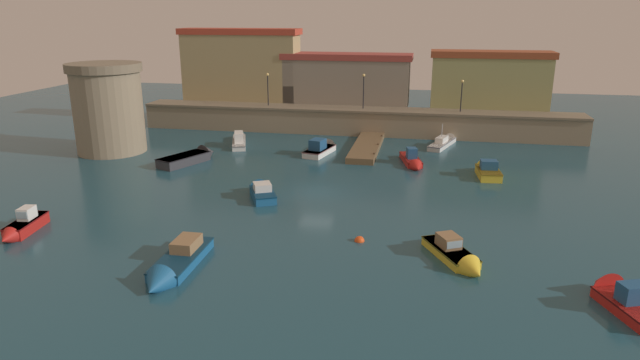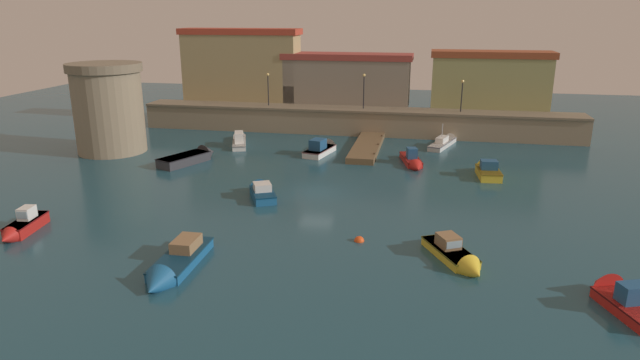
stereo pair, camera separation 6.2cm
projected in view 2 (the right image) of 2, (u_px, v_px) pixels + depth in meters
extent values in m
plane|color=#1E4756|center=(316.00, 192.00, 42.29)|extent=(119.75, 119.75, 0.00)
cube|color=gray|center=(355.00, 122.00, 62.25)|extent=(49.06, 3.45, 2.62)
cube|color=#73644F|center=(355.00, 109.00, 61.83)|extent=(49.06, 3.75, 0.24)
cube|color=tan|center=(241.00, 69.00, 66.75)|extent=(13.91, 3.71, 8.00)
cube|color=#AE3B29|center=(240.00, 31.00, 65.48)|extent=(14.47, 3.86, 0.70)
cube|color=gray|center=(347.00, 82.00, 64.99)|extent=(14.54, 4.25, 5.26)
cube|color=#993B34|center=(347.00, 56.00, 64.12)|extent=(15.12, 4.42, 0.70)
cube|color=#95965D|center=(490.00, 84.00, 61.78)|extent=(12.70, 3.99, 5.75)
cube|color=brown|center=(492.00, 54.00, 60.83)|extent=(13.21, 4.15, 0.70)
cylinder|color=gray|center=(109.00, 112.00, 53.30)|extent=(6.48, 6.48, 7.79)
cylinder|color=#776852|center=(104.00, 67.00, 52.05)|extent=(7.00, 7.00, 0.80)
cube|color=brown|center=(367.00, 147.00, 55.04)|extent=(2.55, 11.67, 0.57)
cylinder|color=#473724|center=(382.00, 138.00, 58.45)|extent=(0.20, 0.20, 0.70)
cylinder|color=#473724|center=(378.00, 147.00, 54.80)|extent=(0.20, 0.20, 0.70)
cylinder|color=#473724|center=(374.00, 157.00, 51.15)|extent=(0.20, 0.20, 0.70)
cylinder|color=black|center=(268.00, 91.00, 63.18)|extent=(0.12, 0.12, 3.37)
sphere|color=#F9D172|center=(268.00, 74.00, 62.65)|extent=(0.32, 0.32, 0.32)
cylinder|color=black|center=(364.00, 93.00, 61.11)|extent=(0.12, 0.12, 3.52)
sphere|color=#F9D172|center=(364.00, 75.00, 60.55)|extent=(0.32, 0.32, 0.32)
cylinder|color=black|center=(462.00, 97.00, 59.19)|extent=(0.12, 0.12, 3.11)
sphere|color=#F9D172|center=(463.00, 81.00, 58.69)|extent=(0.32, 0.32, 0.32)
cube|color=#195689|center=(263.00, 195.00, 40.62)|extent=(2.82, 3.70, 0.62)
cone|color=#195689|center=(258.00, 186.00, 42.58)|extent=(1.69, 1.47, 1.42)
cube|color=#093252|center=(263.00, 191.00, 40.54)|extent=(2.88, 3.77, 0.08)
cube|color=silver|center=(262.00, 187.00, 40.53)|extent=(1.66, 1.68, 0.56)
cube|color=#99B7C6|center=(261.00, 184.00, 41.11)|extent=(1.02, 0.54, 0.33)
cube|color=#195689|center=(181.00, 259.00, 30.13)|extent=(1.89, 5.05, 0.57)
cone|color=#195689|center=(155.00, 286.00, 27.16)|extent=(1.73, 1.43, 1.70)
cube|color=#0D324A|center=(181.00, 255.00, 30.06)|extent=(1.93, 5.16, 0.08)
cube|color=olive|center=(186.00, 244.00, 30.66)|extent=(1.24, 1.91, 0.61)
cube|color=red|center=(411.00, 160.00, 50.37)|extent=(2.28, 4.46, 0.51)
cone|color=red|center=(417.00, 168.00, 47.81)|extent=(1.51, 1.45, 1.27)
cube|color=#650E0B|center=(411.00, 158.00, 50.31)|extent=(2.33, 4.55, 0.08)
cube|color=navy|center=(412.00, 153.00, 49.87)|extent=(1.09, 1.24, 0.94)
cube|color=gold|center=(488.00, 173.00, 45.86)|extent=(1.94, 3.54, 0.70)
cone|color=gold|center=(484.00, 166.00, 47.89)|extent=(1.67, 1.08, 1.60)
cube|color=brown|center=(489.00, 170.00, 45.77)|extent=(1.98, 3.61, 0.08)
cube|color=navy|center=(489.00, 165.00, 45.75)|extent=(1.41, 1.19, 0.73)
cube|color=silver|center=(239.00, 143.00, 57.01)|extent=(3.03, 5.74, 0.51)
cone|color=silver|center=(240.00, 135.00, 60.29)|extent=(1.62, 1.72, 1.23)
cube|color=slate|center=(239.00, 141.00, 56.95)|extent=(3.09, 5.86, 0.08)
cube|color=silver|center=(239.00, 137.00, 56.10)|extent=(1.48, 2.26, 0.98)
cube|color=silver|center=(442.00, 144.00, 56.40)|extent=(2.98, 5.68, 0.50)
cone|color=silver|center=(452.00, 138.00, 59.25)|extent=(1.61, 1.72, 1.24)
cube|color=#585765|center=(442.00, 142.00, 56.33)|extent=(3.04, 5.80, 0.08)
cube|color=silver|center=(442.00, 139.00, 56.06)|extent=(1.39, 2.13, 0.55)
cylinder|color=#B2B2B7|center=(442.00, 133.00, 55.78)|extent=(0.08, 0.08, 1.91)
cube|color=gold|center=(450.00, 252.00, 31.02)|extent=(3.21, 4.27, 0.51)
cone|color=gold|center=(474.00, 272.00, 28.70)|extent=(1.80, 1.67, 1.44)
cube|color=#535015|center=(450.00, 249.00, 30.96)|extent=(3.28, 4.36, 0.08)
cube|color=olive|center=(448.00, 241.00, 31.07)|extent=(1.53, 1.63, 0.70)
cube|color=#99B7C6|center=(454.00, 245.00, 30.46)|extent=(0.86, 0.49, 0.42)
cube|color=red|center=(633.00, 308.00, 25.14)|extent=(2.99, 3.98, 0.54)
cone|color=red|center=(602.00, 285.00, 27.24)|extent=(2.01, 1.55, 1.78)
cube|color=#440C0C|center=(634.00, 304.00, 25.08)|extent=(3.05, 4.06, 0.08)
cube|color=navy|center=(633.00, 293.00, 25.07)|extent=(1.52, 1.26, 0.88)
cube|color=white|center=(320.00, 151.00, 53.31)|extent=(2.61, 4.60, 0.59)
cone|color=white|center=(331.00, 145.00, 55.69)|extent=(1.84, 1.54, 1.61)
cube|color=#7F5152|center=(320.00, 149.00, 53.24)|extent=(2.66, 4.69, 0.08)
cube|color=navy|center=(318.00, 144.00, 52.71)|extent=(1.53, 1.87, 0.98)
cube|color=#333338|center=(184.00, 160.00, 49.85)|extent=(3.65, 5.19, 0.83)
cone|color=#333338|center=(208.00, 153.00, 52.25)|extent=(2.17, 1.95, 1.78)
cube|color=black|center=(184.00, 156.00, 49.74)|extent=(3.73, 5.30, 0.08)
cube|color=red|center=(27.00, 225.00, 34.64)|extent=(1.63, 3.48, 0.74)
cone|color=red|center=(7.00, 238.00, 32.64)|extent=(1.23, 1.09, 1.11)
cube|color=maroon|center=(26.00, 220.00, 34.55)|extent=(1.66, 3.55, 0.08)
cube|color=silver|center=(27.00, 213.00, 34.65)|extent=(0.90, 1.20, 0.75)
cube|color=#99B7C6|center=(22.00, 215.00, 34.11)|extent=(0.68, 0.15, 0.45)
sphere|color=#EA4C19|center=(359.00, 241.00, 33.18)|extent=(0.61, 0.61, 0.61)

